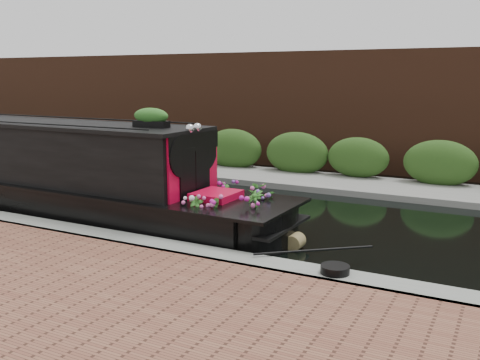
% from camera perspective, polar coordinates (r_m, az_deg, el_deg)
% --- Properties ---
extents(ground, '(80.00, 80.00, 0.00)m').
position_cam_1_polar(ground, '(12.73, -2.84, -3.33)').
color(ground, black).
rests_on(ground, ground).
extents(near_bank_coping, '(40.00, 0.60, 0.50)m').
position_cam_1_polar(near_bank_coping, '(10.13, -12.39, -7.33)').
color(near_bank_coping, gray).
rests_on(near_bank_coping, ground).
extents(far_bank_path, '(40.00, 2.40, 0.34)m').
position_cam_1_polar(far_bank_path, '(16.40, 4.59, -0.11)').
color(far_bank_path, gray).
rests_on(far_bank_path, ground).
extents(far_hedge, '(40.00, 1.10, 2.80)m').
position_cam_1_polar(far_hedge, '(17.22, 5.76, 0.40)').
color(far_hedge, '#294C19').
rests_on(far_hedge, ground).
extents(far_brick_wall, '(40.00, 1.00, 8.00)m').
position_cam_1_polar(far_brick_wall, '(19.16, 8.10, 1.41)').
color(far_brick_wall, '#4D291A').
rests_on(far_brick_wall, ground).
extents(narrowboat, '(11.74, 2.33, 2.74)m').
position_cam_1_polar(narrowboat, '(13.29, -19.67, 0.25)').
color(narrowboat, black).
rests_on(narrowboat, ground).
extents(rope_fender, '(0.30, 0.34, 0.30)m').
position_cam_1_polar(rope_fender, '(9.94, 5.92, -6.58)').
color(rope_fender, olive).
rests_on(rope_fender, ground).
extents(coiled_mooring_rope, '(0.44, 0.44, 0.12)m').
position_cam_1_polar(coiled_mooring_rope, '(8.20, 10.11, -9.36)').
color(coiled_mooring_rope, black).
rests_on(coiled_mooring_rope, near_bank_coping).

